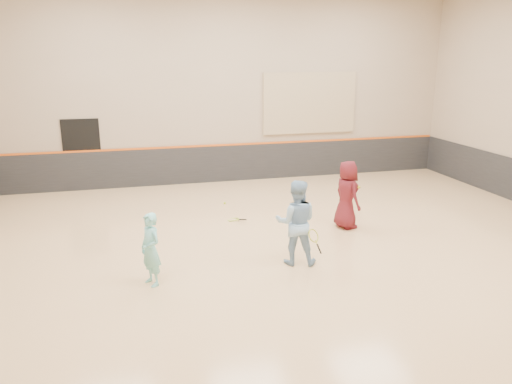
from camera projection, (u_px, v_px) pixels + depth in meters
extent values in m
cube|color=tan|center=(282.00, 250.00, 11.01)|extent=(15.00, 12.00, 0.20)
cube|color=tan|center=(226.00, 89.00, 15.79)|extent=(15.00, 0.02, 6.00)
cube|color=tan|center=(481.00, 175.00, 4.58)|extent=(15.00, 0.02, 6.00)
cube|color=#232326|center=(228.00, 163.00, 16.39)|extent=(14.90, 0.04, 1.20)
cube|color=#D85914|center=(227.00, 145.00, 16.22)|extent=(14.90, 0.03, 0.06)
cube|color=tan|center=(310.00, 103.00, 16.54)|extent=(3.20, 0.08, 2.00)
cube|color=black|center=(83.00, 155.00, 15.18)|extent=(1.10, 0.05, 2.20)
imported|color=#7FDCDB|center=(151.00, 249.00, 8.96)|extent=(0.52, 0.59, 1.36)
imported|color=#8CB4D8|center=(296.00, 222.00, 9.85)|extent=(1.00, 0.88, 1.72)
imported|color=#5A151C|center=(347.00, 195.00, 11.93)|extent=(0.66, 0.89, 1.64)
sphere|color=#C3E535|center=(296.00, 241.00, 11.16)|extent=(0.07, 0.07, 0.07)
sphere|color=gold|center=(359.00, 187.00, 11.69)|extent=(0.07, 0.07, 0.07)
sphere|color=#D3EA36|center=(225.00, 203.00, 13.99)|extent=(0.07, 0.07, 0.07)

